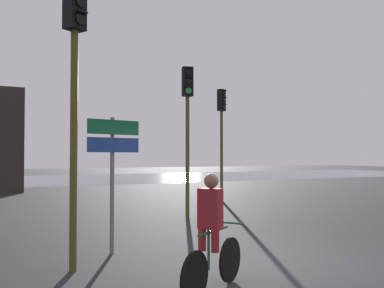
# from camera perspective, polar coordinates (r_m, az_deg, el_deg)

# --- Properties ---
(ground_plane) EXTENTS (120.00, 120.00, 0.00)m
(ground_plane) POSITION_cam_1_polar(r_m,az_deg,el_deg) (7.81, 13.61, -15.34)
(ground_plane) COLOR black
(water_strip) EXTENTS (80.00, 16.00, 0.01)m
(water_strip) POSITION_cam_1_polar(r_m,az_deg,el_deg) (35.37, -18.49, -4.54)
(water_strip) COLOR slate
(water_strip) RESTS_ON ground
(traffic_light_far_right) EXTENTS (0.39, 0.41, 4.64)m
(traffic_light_far_right) POSITION_cam_1_polar(r_m,az_deg,el_deg) (17.82, 3.97, 2.74)
(traffic_light_far_right) COLOR #4C4719
(traffic_light_far_right) RESTS_ON ground
(traffic_light_center) EXTENTS (0.36, 0.38, 4.60)m
(traffic_light_center) POSITION_cam_1_polar(r_m,az_deg,el_deg) (13.13, -0.60, 4.18)
(traffic_light_center) COLOR #4C4719
(traffic_light_center) RESTS_ON ground
(traffic_light_near_left) EXTENTS (0.40, 0.42, 4.83)m
(traffic_light_near_left) POSITION_cam_1_polar(r_m,az_deg,el_deg) (7.36, -15.39, 9.99)
(traffic_light_near_left) COLOR #4C4719
(traffic_light_near_left) RESTS_ON ground
(direction_sign_post) EXTENTS (1.08, 0.29, 2.60)m
(direction_sign_post) POSITION_cam_1_polar(r_m,az_deg,el_deg) (8.29, -10.49, -2.04)
(direction_sign_post) COLOR slate
(direction_sign_post) RESTS_ON ground
(cyclist) EXTENTS (1.45, 0.97, 1.62)m
(cyclist) POSITION_cam_1_polar(r_m,az_deg,el_deg) (5.94, 2.62, -11.71)
(cyclist) COLOR black
(cyclist) RESTS_ON ground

